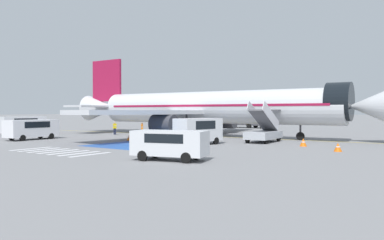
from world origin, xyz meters
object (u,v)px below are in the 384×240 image
at_px(service_van_2, 23,124).
at_px(traffic_cone_2, 130,137).
at_px(service_van_3, 170,142).
at_px(traffic_cone_1, 303,142).
at_px(ground_crew_1, 210,130).
at_px(ground_crew_3, 160,130).
at_px(traffic_cone_0, 338,147).
at_px(service_van_0, 32,128).
at_px(boarding_stairs_forward, 264,132).
at_px(ground_crew_2, 142,128).
at_px(ground_crew_0, 115,127).
at_px(service_van_1, 198,129).
at_px(fuel_tanker, 248,118).
at_px(airliner, 206,108).

distance_m(service_van_2, traffic_cone_2, 16.83).
distance_m(service_van_3, traffic_cone_1, 14.35).
distance_m(ground_crew_1, ground_crew_3, 5.45).
bearing_deg(traffic_cone_0, service_van_0, -167.92).
bearing_deg(ground_crew_1, boarding_stairs_forward, -69.17).
distance_m(boarding_stairs_forward, ground_crew_2, 15.53).
height_order(ground_crew_0, traffic_cone_1, ground_crew_0).
distance_m(service_van_1, ground_crew_2, 12.94).
distance_m(fuel_tanker, ground_crew_3, 30.67).
height_order(airliner, service_van_2, airliner).
bearing_deg(traffic_cone_2, ground_crew_1, 39.65).
height_order(service_van_1, traffic_cone_0, service_van_1).
relative_size(ground_crew_0, ground_crew_3, 0.92).
bearing_deg(traffic_cone_1, service_van_2, -170.48).
bearing_deg(service_van_0, service_van_3, -14.38).
xyz_separation_m(airliner, service_van_1, (5.49, -9.94, -2.06)).
height_order(service_van_1, traffic_cone_1, service_van_1).
height_order(airliner, ground_crew_3, airliner).
relative_size(boarding_stairs_forward, traffic_cone_2, 7.67).
height_order(airliner, ground_crew_1, airliner).
bearing_deg(service_van_0, service_van_1, 13.83).
bearing_deg(traffic_cone_1, fuel_tanker, 123.89).
relative_size(service_van_3, traffic_cone_0, 7.35).
bearing_deg(ground_crew_0, fuel_tanker, 15.02).
distance_m(airliner, boarding_stairs_forward, 10.40).
bearing_deg(fuel_tanker, traffic_cone_2, -170.37).
relative_size(service_van_0, ground_crew_0, 3.36).
bearing_deg(ground_crew_3, fuel_tanker, 118.05).
bearing_deg(service_van_0, airliner, 48.34).
relative_size(ground_crew_2, traffic_cone_0, 2.50).
xyz_separation_m(service_van_1, ground_crew_1, (-2.01, 5.17, -0.36)).
height_order(fuel_tanker, traffic_cone_2, fuel_tanker).
distance_m(boarding_stairs_forward, fuel_tanker, 31.61).
xyz_separation_m(airliner, service_van_3, (10.07, -19.92, -2.35)).
relative_size(airliner, boarding_stairs_forward, 7.66).
distance_m(boarding_stairs_forward, ground_crew_3, 11.17).
bearing_deg(service_van_0, ground_crew_2, 57.56).
bearing_deg(traffic_cone_2, ground_crew_3, 67.69).
height_order(service_van_0, service_van_1, service_van_1).
xyz_separation_m(fuel_tanker, service_van_0, (-6.31, -38.68, -0.46)).
height_order(service_van_1, ground_crew_0, service_van_1).
relative_size(service_van_1, traffic_cone_2, 6.95).
distance_m(service_van_2, ground_crew_2, 15.19).
distance_m(service_van_3, traffic_cone_0, 13.34).
height_order(boarding_stairs_forward, ground_crew_1, boarding_stairs_forward).
relative_size(service_van_0, service_van_3, 1.13).
bearing_deg(traffic_cone_1, boarding_stairs_forward, 156.11).
bearing_deg(boarding_stairs_forward, ground_crew_3, -168.43).
bearing_deg(ground_crew_1, airliner, 50.00).
bearing_deg(ground_crew_2, fuel_tanker, -40.55).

